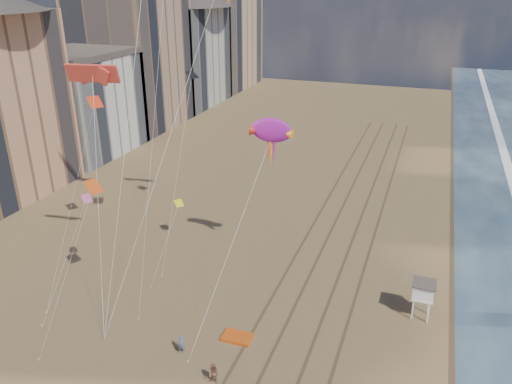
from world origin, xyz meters
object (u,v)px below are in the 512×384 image
at_px(lifeguard_stand, 423,291).
at_px(kite_flyer_a, 181,344).
at_px(grounded_kite, 237,337).
at_px(kite_flyer_b, 214,374).
at_px(show_kite, 271,131).

height_order(lifeguard_stand, kite_flyer_a, lifeguard_stand).
relative_size(lifeguard_stand, grounded_kite, 1.44).
bearing_deg(grounded_kite, lifeguard_stand, 29.04).
relative_size(kite_flyer_a, kite_flyer_b, 0.97).
relative_size(lifeguard_stand, kite_flyer_a, 2.11).
bearing_deg(show_kite, grounded_kite, -85.55).
distance_m(grounded_kite, kite_flyer_b, 5.27).
relative_size(show_kite, kite_flyer_b, 11.68).
relative_size(lifeguard_stand, kite_flyer_b, 2.04).
bearing_deg(show_kite, lifeguard_stand, -10.96).
bearing_deg(kite_flyer_b, kite_flyer_a, 157.77).
distance_m(grounded_kite, kite_flyer_a, 4.77).
bearing_deg(kite_flyer_a, grounded_kite, 22.65).
relative_size(grounded_kite, show_kite, 0.12).
xyz_separation_m(lifeguard_stand, kite_flyer_b, (-13.89, -13.42, -1.89)).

